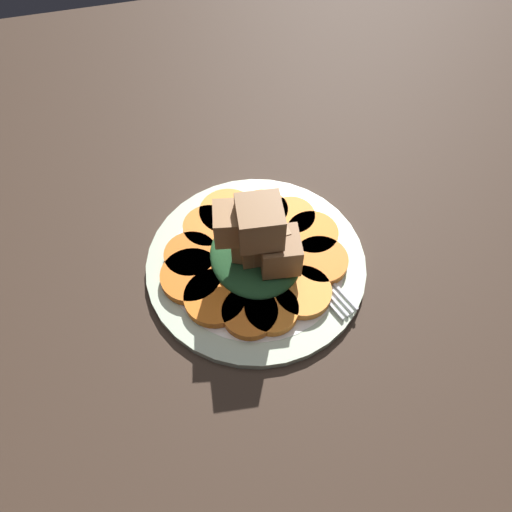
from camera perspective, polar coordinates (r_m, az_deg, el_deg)
name	(u,v)px	position (r cm, az deg, el deg)	size (l,w,h in cm)	color
table_slab	(256,270)	(59.37, 0.00, -1.65)	(120.00, 120.00, 2.00)	#38281E
plate	(256,263)	(58.08, 0.00, -0.86)	(25.43, 25.43, 1.05)	beige
carrot_slice_0	(320,261)	(57.39, 7.38, -0.56)	(6.28, 6.28, 1.12)	orange
carrot_slice_1	(312,234)	(59.43, 6.44, 2.51)	(6.14, 6.14, 1.12)	orange
carrot_slice_2	(291,217)	(60.71, 4.07, 4.44)	(5.66, 5.66, 1.12)	orange
carrot_slice_3	(263,211)	(61.14, 0.80, 5.14)	(6.11, 6.11, 1.12)	orange
carrot_slice_4	(228,213)	(61.06, -3.26, 4.92)	(6.91, 6.91, 1.12)	orange
carrot_slice_5	(209,228)	(59.88, -5.43, 3.24)	(6.10, 6.10, 1.12)	orange
carrot_slice_6	(191,256)	(57.79, -7.46, 0.04)	(6.12, 6.12, 1.12)	orange
carrot_slice_7	(191,276)	(56.29, -7.40, -2.32)	(6.93, 6.93, 1.12)	orange
carrot_slice_8	(215,298)	(54.64, -4.67, -4.78)	(6.87, 6.87, 1.12)	orange
carrot_slice_9	(250,313)	(53.62, -0.70, -6.52)	(6.05, 6.05, 1.12)	orange
carrot_slice_10	(276,309)	(53.89, 2.27, -6.02)	(5.86, 5.86, 1.12)	orange
carrot_slice_11	(303,292)	(55.04, 5.37, -4.14)	(6.33, 6.33, 1.12)	orange
center_pile	(258,244)	(54.04, 0.21, 1.40)	(11.60, 10.44, 11.39)	#235128
fork	(300,259)	(57.73, 5.08, -0.32)	(17.85, 8.25, 0.40)	silver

